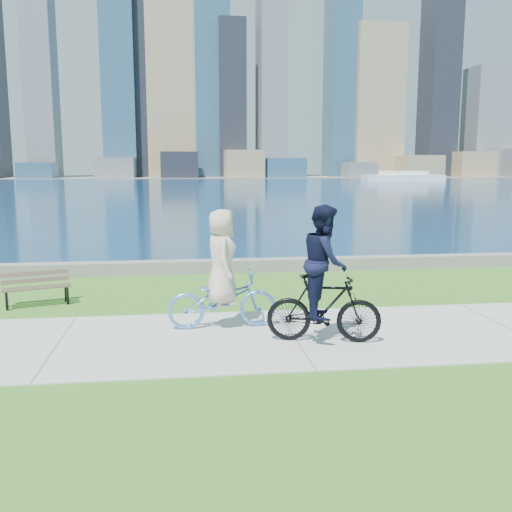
{
  "coord_description": "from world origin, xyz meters",
  "views": [
    {
      "loc": [
        2.1,
        -9.48,
        2.98
      ],
      "look_at": [
        3.62,
        2.13,
        1.1
      ],
      "focal_mm": 40.0,
      "sensor_mm": 36.0,
      "label": 1
    }
  ],
  "objects": [
    {
      "name": "ground",
      "position": [
        0.0,
        0.0,
        0.0
      ],
      "size": [
        320.0,
        320.0,
        0.0
      ],
      "primitive_type": "plane",
      "color": "#306A1C",
      "rests_on": "ground"
    },
    {
      "name": "concrete_path",
      "position": [
        0.0,
        0.0,
        0.01
      ],
      "size": [
        80.0,
        3.5,
        0.02
      ],
      "primitive_type": "cube",
      "color": "#A9AAA4",
      "rests_on": "ground"
    },
    {
      "name": "seawall",
      "position": [
        0.0,
        6.2,
        0.17
      ],
      "size": [
        90.0,
        0.5,
        0.35
      ],
      "primitive_type": "cube",
      "color": "slate",
      "rests_on": "ground"
    },
    {
      "name": "bay_water",
      "position": [
        0.0,
        72.0,
        0.0
      ],
      "size": [
        320.0,
        131.0,
        0.01
      ],
      "primitive_type": "cube",
      "color": "navy",
      "rests_on": "ground"
    },
    {
      "name": "far_shore",
      "position": [
        0.0,
        130.0,
        0.06
      ],
      "size": [
        320.0,
        30.0,
        0.12
      ],
      "primitive_type": "cube",
      "color": "slate",
      "rests_on": "ground"
    },
    {
      "name": "city_skyline",
      "position": [
        3.3,
        129.94,
        26.19
      ],
      "size": [
        178.48,
        23.22,
        76.0
      ],
      "color": "slate",
      "rests_on": "ground"
    },
    {
      "name": "ferry_far",
      "position": [
        41.16,
        88.13,
        0.8
      ],
      "size": [
        14.14,
        4.04,
        1.92
      ],
      "color": "white",
      "rests_on": "ground"
    },
    {
      "name": "park_bench",
      "position": [
        -1.01,
        2.94,
        0.43
      ],
      "size": [
        1.45,
        0.87,
        0.71
      ],
      "rotation": [
        0.0,
        0.0,
        0.31
      ],
      "color": "black",
      "rests_on": "ground"
    },
    {
      "name": "cyclist_woman",
      "position": [
        2.8,
        0.67,
        0.83
      ],
      "size": [
        0.77,
        2.03,
        2.18
      ],
      "rotation": [
        0.0,
        0.0,
        1.61
      ],
      "color": "#5995DA",
      "rests_on": "ground"
    },
    {
      "name": "cyclist_man",
      "position": [
        4.44,
        -0.41,
        0.99
      ],
      "size": [
        0.98,
        1.99,
        2.32
      ],
      "rotation": [
        0.0,
        0.0,
        1.34
      ],
      "color": "black",
      "rests_on": "ground"
    }
  ]
}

